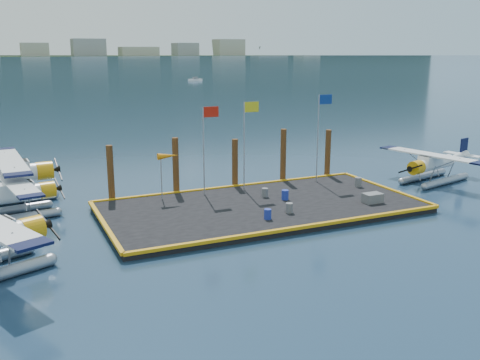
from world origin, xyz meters
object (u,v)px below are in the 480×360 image
(drum_3, at_px, (268,214))
(piling_0, at_px, (111,175))
(seaplane_d, at_px, (433,166))
(piling_2, at_px, (235,165))
(windsock, at_px, (168,157))
(piling_4, at_px, (328,155))
(flagpole_yellow, at_px, (247,132))
(flagpole_red, at_px, (206,137))
(seaplane_b, at_px, (11,197))
(drum_2, at_px, (285,195))
(piling_3, at_px, (283,157))
(piling_1, at_px, (176,168))
(drum_5, at_px, (265,192))
(flagpole_blue, at_px, (320,125))
(drum_4, at_px, (358,182))
(crate, at_px, (373,198))
(drum_1, at_px, (289,208))
(seaplane_c, at_px, (4,177))

(drum_3, xyz_separation_m, piling_0, (-7.47, 8.29, 1.30))
(seaplane_d, bearing_deg, piling_2, 60.42)
(windsock, distance_m, piling_4, 13.68)
(flagpole_yellow, bearing_deg, flagpole_red, 180.00)
(seaplane_b, height_order, drum_2, seaplane_b)
(piling_0, xyz_separation_m, piling_2, (9.00, 0.00, -0.10))
(flagpole_red, bearing_deg, windsock, 180.00)
(piling_3, bearing_deg, drum_3, -123.71)
(piling_0, height_order, piling_1, piling_1)
(drum_2, bearing_deg, piling_1, 139.72)
(flagpole_red, relative_size, windsock, 1.92)
(drum_5, distance_m, flagpole_blue, 7.29)
(drum_4, distance_m, flagpole_yellow, 8.99)
(crate, bearing_deg, seaplane_d, 23.72)
(piling_4, bearing_deg, crate, -102.08)
(crate, bearing_deg, drum_3, -177.61)
(seaplane_b, bearing_deg, seaplane_d, 73.65)
(flagpole_yellow, distance_m, windsock, 5.87)
(drum_1, xyz_separation_m, piling_0, (-9.23, 7.73, 1.29))
(crate, height_order, piling_4, piling_4)
(flagpole_yellow, bearing_deg, drum_5, -81.97)
(piling_1, bearing_deg, piling_0, 180.00)
(seaplane_b, height_order, piling_1, piling_1)
(drum_1, relative_size, drum_2, 0.95)
(seaplane_b, height_order, piling_4, piling_4)
(seaplane_b, distance_m, seaplane_d, 30.30)
(drum_5, distance_m, flagpole_yellow, 4.44)
(flagpole_blue, xyz_separation_m, piling_1, (-10.70, 1.60, -2.59))
(seaplane_c, distance_m, crate, 24.81)
(drum_3, height_order, flagpole_red, flagpole_red)
(piling_1, bearing_deg, flagpole_red, -43.15)
(flagpole_red, xyz_separation_m, piling_0, (-6.21, 1.60, -2.40))
(windsock, xyz_separation_m, piling_0, (-3.47, 1.60, -1.23))
(crate, bearing_deg, piling_0, 152.51)
(seaplane_b, distance_m, flagpole_red, 12.82)
(piling_3, bearing_deg, drum_5, -132.14)
(piling_1, bearing_deg, flagpole_yellow, -18.79)
(flagpole_blue, bearing_deg, drum_3, -139.12)
(drum_1, relative_size, piling_3, 0.14)
(windsock, distance_m, piling_1, 2.21)
(drum_2, relative_size, flagpole_blue, 0.10)
(seaplane_d, xyz_separation_m, flagpole_yellow, (-14.69, 2.58, 3.17))
(drum_4, height_order, piling_4, piling_4)
(drum_2, distance_m, piling_3, 5.82)
(piling_2, bearing_deg, flagpole_yellow, -82.79)
(seaplane_c, height_order, piling_0, piling_0)
(seaplane_b, distance_m, drum_4, 23.42)
(drum_3, bearing_deg, seaplane_d, 14.03)
(seaplane_d, height_order, flagpole_red, flagpole_red)
(seaplane_d, xyz_separation_m, drum_5, (-14.37, 0.34, -0.64))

